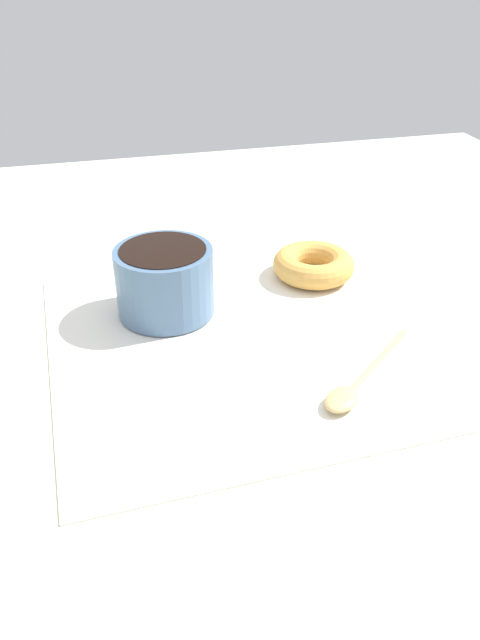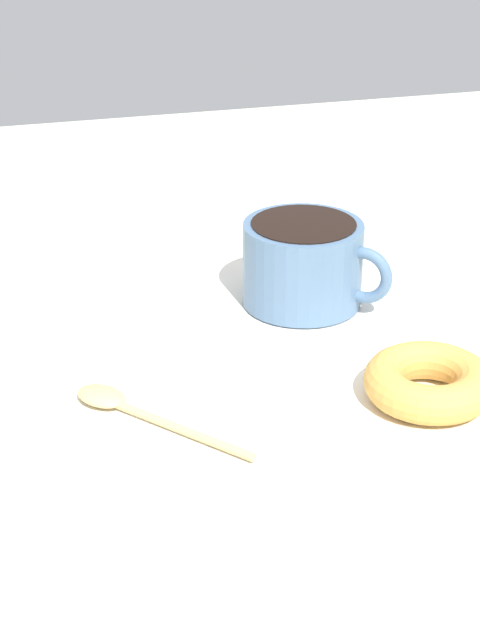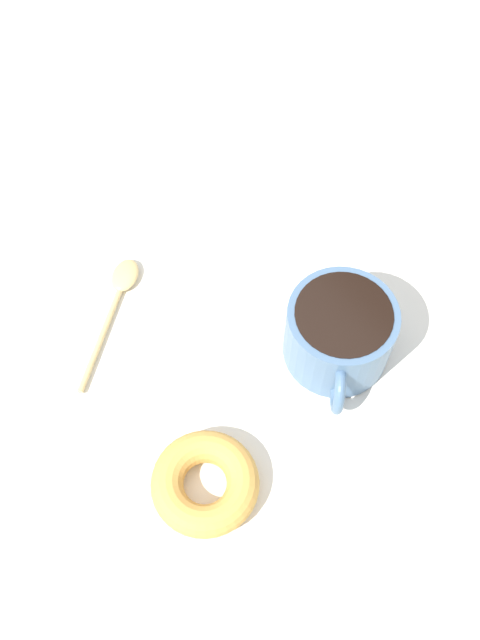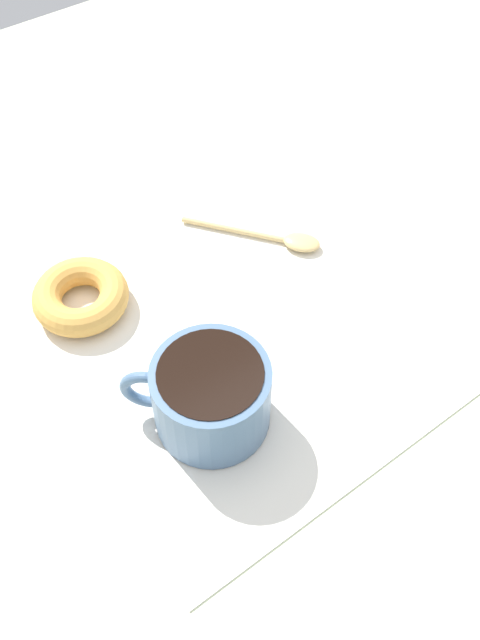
% 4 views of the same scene
% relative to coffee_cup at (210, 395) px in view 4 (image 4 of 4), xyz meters
% --- Properties ---
extents(ground_plane, '(1.20, 1.20, 0.02)m').
position_rel_coffee_cup_xyz_m(ground_plane, '(0.09, 0.04, -0.05)').
color(ground_plane, beige).
extents(napkin, '(0.35, 0.35, 0.00)m').
position_rel_coffee_cup_xyz_m(napkin, '(0.07, 0.06, -0.04)').
color(napkin, white).
rests_on(napkin, ground_plane).
extents(coffee_cup, '(0.10, 0.10, 0.07)m').
position_rel_coffee_cup_xyz_m(coffee_cup, '(0.00, 0.00, 0.00)').
color(coffee_cup, slate).
rests_on(coffee_cup, napkin).
extents(donut, '(0.09, 0.09, 0.03)m').
position_rel_coffee_cup_xyz_m(donut, '(-0.03, 0.16, -0.02)').
color(donut, gold).
rests_on(donut, napkin).
extents(spoon, '(0.10, 0.12, 0.01)m').
position_rel_coffee_cup_xyz_m(spoon, '(0.16, 0.13, -0.03)').
color(spoon, '#D8B772').
rests_on(spoon, napkin).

